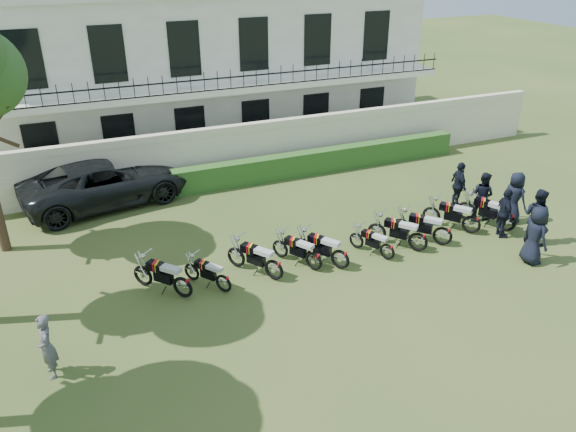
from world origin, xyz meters
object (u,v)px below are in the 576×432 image
at_px(officer_5, 459,185).
at_px(inspector, 47,347).
at_px(motorcycle_3, 314,257).
at_px(officer_1, 536,216).
at_px(motorcycle_4, 340,255).
at_px(motorcycle_6, 418,237).
at_px(motorcycle_8, 472,220).
at_px(officer_0, 535,235).
at_px(motorcycle_9, 507,218).
at_px(officer_3, 514,198).
at_px(officer_4, 482,195).
at_px(motorcycle_5, 388,248).
at_px(officer_2, 504,213).
at_px(motorcycle_2, 274,265).
at_px(motorcycle_1, 223,279).
at_px(motorcycle_7, 443,232).
at_px(motorcycle_0, 182,282).
at_px(suv, 106,182).

bearing_deg(officer_5, inspector, 117.54).
distance_m(motorcycle_3, officer_1, 7.61).
distance_m(motorcycle_4, motorcycle_6, 2.81).
relative_size(motorcycle_8, officer_0, 0.89).
bearing_deg(motorcycle_9, officer_3, 8.43).
relative_size(motorcycle_9, officer_4, 1.11).
bearing_deg(motorcycle_5, officer_2, -29.72).
bearing_deg(motorcycle_9, motorcycle_2, 150.44).
bearing_deg(officer_0, motorcycle_2, 81.88).
xyz_separation_m(motorcycle_1, motorcycle_8, (8.87, 0.17, 0.08)).
height_order(motorcycle_6, officer_4, officer_4).
distance_m(motorcycle_6, motorcycle_7, 0.98).
bearing_deg(motorcycle_0, officer_4, -36.42).
bearing_deg(motorcycle_1, officer_5, -23.14).
distance_m(officer_4, officer_5, 1.02).
bearing_deg(officer_5, motorcycle_5, 130.16).
distance_m(motorcycle_7, suv, 12.45).
bearing_deg(motorcycle_9, officer_1, -99.97).
bearing_deg(motorcycle_3, officer_4, -22.72).
distance_m(motorcycle_6, officer_2, 3.26).
distance_m(motorcycle_2, motorcycle_3, 1.32).
distance_m(inspector, officer_1, 15.07).
height_order(officer_2, officer_4, officer_2).
distance_m(motorcycle_8, officer_1, 2.02).
xyz_separation_m(motorcycle_6, officer_0, (2.90, -1.92, 0.43)).
bearing_deg(motorcycle_8, motorcycle_0, 142.89).
relative_size(motorcycle_2, motorcycle_9, 0.90).
bearing_deg(suv, officer_4, -128.45).
relative_size(motorcycle_3, inspector, 1.01).
bearing_deg(motorcycle_5, officer_4, -11.83).
height_order(officer_1, officer_4, officer_1).
bearing_deg(motorcycle_4, suv, 93.44).
xyz_separation_m(motorcycle_4, suv, (-5.97, 7.74, 0.35)).
distance_m(motorcycle_0, officer_0, 10.75).
xyz_separation_m(motorcycle_7, inspector, (-12.12, -1.60, 0.30)).
distance_m(motorcycle_2, officer_5, 8.46).
height_order(motorcycle_6, motorcycle_9, motorcycle_9).
bearing_deg(motorcycle_3, officer_3, -28.90).
relative_size(motorcycle_6, motorcycle_7, 1.03).
distance_m(motorcycle_3, inspector, 7.77).
xyz_separation_m(motorcycle_3, motorcycle_5, (2.40, -0.32, -0.05)).
bearing_deg(motorcycle_4, motorcycle_0, 141.85).
bearing_deg(officer_3, suv, 50.70).
bearing_deg(officer_1, motorcycle_2, 67.59).
xyz_separation_m(motorcycle_9, inspector, (-14.75, -1.58, 0.28)).
distance_m(motorcycle_9, suv, 14.62).
relative_size(motorcycle_4, officer_5, 0.95).
height_order(motorcycle_3, officer_3, officer_3).
height_order(motorcycle_3, motorcycle_9, motorcycle_9).
bearing_deg(motorcycle_2, officer_3, -32.90).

